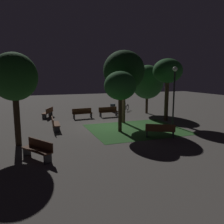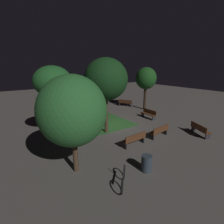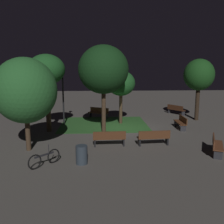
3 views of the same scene
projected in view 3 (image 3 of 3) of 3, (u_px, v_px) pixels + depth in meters
ground_plane at (124, 129)px, 17.61m from camera, size 60.00×60.00×0.00m
grass_lawn at (104, 124)px, 19.06m from camera, size 6.58×5.53×0.01m
bench_back_row at (109, 138)px, 13.55m from camera, size 1.82×0.54×0.88m
bench_front_right at (154, 137)px, 13.69m from camera, size 1.83×0.61×0.88m
bench_near_trees at (216, 145)px, 12.36m from camera, size 1.18×1.84×0.88m
bench_corner at (181, 122)px, 17.57m from camera, size 0.55×1.82×0.88m
bench_lawn_edge at (176, 109)px, 22.97m from camera, size 1.37×1.78×0.88m
bench_by_lamp at (99, 112)px, 21.44m from camera, size 1.81×1.30×0.88m
tree_lawn_side at (121, 84)px, 18.78m from camera, size 2.17×2.17×4.11m
tree_near_wall at (199, 75)px, 19.93m from camera, size 2.44×2.44×5.04m
tree_tall_center at (25, 91)px, 12.46m from camera, size 3.21×3.21×4.84m
tree_back_left at (46, 71)px, 16.17m from camera, size 2.44×2.44×5.21m
tree_right_canopy at (103, 70)px, 15.92m from camera, size 3.27×3.27×5.78m
lamp_post_plaza_east at (63, 85)px, 18.40m from camera, size 0.36×0.36×4.47m
trash_bin at (82, 155)px, 11.09m from camera, size 0.53×0.53×0.85m
bicycle at (44, 159)px, 10.85m from camera, size 1.17×1.23×0.93m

